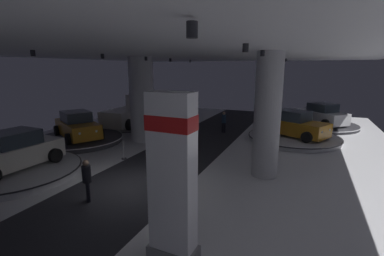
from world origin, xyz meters
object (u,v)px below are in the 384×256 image
(column_right, at_px, (267,116))
(display_platform_far_right, at_px, (294,138))
(display_car_far_right, at_px, (294,125))
(pickup_truck_far_left, at_px, (132,113))
(display_car_mid_left, at_px, (77,126))
(visitor_walking_near, at_px, (224,121))
(display_platform_near_left, at_px, (14,171))
(display_car_near_left, at_px, (12,152))
(display_platform_far_left, at_px, (131,126))
(display_car_deep_left, at_px, (174,105))
(display_platform_mid_left, at_px, (79,139))
(visitor_walking_far, at_px, (87,178))
(brand_sign_pylon, at_px, (172,178))
(display_platform_deep_left, at_px, (174,114))
(display_car_deep_right, at_px, (321,115))
(column_left, at_px, (142,100))
(display_platform_deep_right, at_px, (319,125))

(column_right, distance_m, display_platform_far_right, 7.57)
(display_car_far_right, distance_m, pickup_truck_far_left, 12.59)
(display_car_mid_left, distance_m, pickup_truck_far_left, 5.49)
(display_platform_far_right, relative_size, visitor_walking_near, 3.77)
(display_platform_near_left, height_order, pickup_truck_far_left, pickup_truck_far_left)
(pickup_truck_far_left, bearing_deg, display_car_near_left, -83.64)
(display_car_far_right, bearing_deg, display_platform_far_left, -176.25)
(display_platform_near_left, height_order, display_car_far_right, display_car_far_right)
(display_car_deep_left, height_order, visitor_walking_near, display_car_deep_left)
(column_right, relative_size, display_platform_near_left, 0.95)
(display_platform_mid_left, xyz_separation_m, display_car_deep_left, (1.24, 11.63, 0.94))
(visitor_walking_far, bearing_deg, display_car_near_left, 172.51)
(brand_sign_pylon, distance_m, display_car_near_left, 9.53)
(display_platform_deep_left, relative_size, display_platform_far_left, 0.88)
(display_car_deep_right, bearing_deg, column_left, -140.27)
(display_platform_near_left, xyz_separation_m, display_platform_mid_left, (-1.66, 5.56, -0.01))
(pickup_truck_far_left, bearing_deg, display_platform_near_left, -83.66)
(column_left, height_order, display_platform_far_left, column_left)
(display_platform_deep_left, xyz_separation_m, visitor_walking_near, (6.78, -5.33, 0.71))
(display_platform_deep_left, xyz_separation_m, display_platform_far_left, (-0.82, -6.45, -0.06))
(display_car_far_right, relative_size, visitor_walking_far, 2.86)
(display_platform_near_left, height_order, display_car_deep_right, display_car_deep_right)
(column_right, relative_size, visitor_walking_near, 3.46)
(display_platform_far_right, distance_m, visitor_walking_far, 13.78)
(display_platform_near_left, relative_size, display_car_near_left, 1.33)
(column_left, distance_m, display_car_deep_right, 14.61)
(display_car_far_right, distance_m, display_platform_deep_right, 5.76)
(display_car_mid_left, bearing_deg, display_platform_far_right, 24.53)
(display_car_deep_left, xyz_separation_m, display_car_far_right, (11.77, -5.64, -0.05))
(display_platform_mid_left, xyz_separation_m, display_platform_far_left, (0.45, 5.17, -0.04))
(display_platform_near_left, bearing_deg, visitor_walking_near, 61.69)
(display_platform_near_left, bearing_deg, display_platform_far_right, 45.40)
(display_car_far_right, height_order, display_platform_deep_right, display_car_far_right)
(display_platform_far_right, distance_m, display_car_far_right, 0.90)
(visitor_walking_near, bearing_deg, pickup_truck_far_left, -174.01)
(brand_sign_pylon, bearing_deg, visitor_walking_near, 101.38)
(brand_sign_pylon, xyz_separation_m, visitor_walking_far, (-4.28, 1.57, -1.31))
(column_right, xyz_separation_m, display_platform_mid_left, (-12.15, 1.08, -2.57))
(display_car_deep_left, distance_m, display_platform_deep_right, 13.56)
(display_platform_far_right, height_order, visitor_walking_near, visitor_walking_near)
(display_car_deep_left, xyz_separation_m, display_platform_far_right, (11.80, -5.66, -0.95))
(display_car_near_left, bearing_deg, brand_sign_pylon, -13.55)
(display_car_deep_right, height_order, visitor_walking_far, display_car_deep_right)
(display_car_mid_left, distance_m, visitor_walking_far, 9.06)
(display_car_far_right, relative_size, visitor_walking_near, 2.86)
(column_right, relative_size, display_car_deep_left, 1.28)
(display_platform_deep_right, relative_size, pickup_truck_far_left, 1.12)
(display_platform_near_left, xyz_separation_m, display_car_deep_right, (13.13, 16.94, 0.85))
(display_car_deep_right, bearing_deg, display_platform_near_left, -127.78)
(display_platform_mid_left, relative_size, display_platform_deep_left, 1.14)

